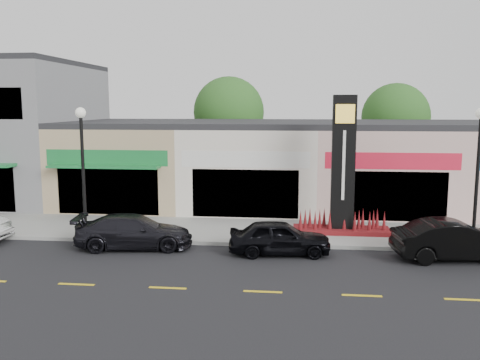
% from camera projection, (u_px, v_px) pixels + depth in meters
% --- Properties ---
extents(ground, '(120.00, 120.00, 0.00)m').
position_uv_depth(ground, '(268.00, 262.00, 18.60)').
color(ground, black).
rests_on(ground, ground).
extents(sidewalk, '(52.00, 4.30, 0.15)m').
position_uv_depth(sidewalk, '(273.00, 231.00, 22.86)').
color(sidewalk, gray).
rests_on(sidewalk, ground).
extents(curb, '(52.00, 0.20, 0.15)m').
position_uv_depth(curb, '(271.00, 245.00, 20.65)').
color(curb, gray).
rests_on(curb, ground).
extents(shop_beige, '(7.00, 10.85, 4.80)m').
position_uv_depth(shop_beige, '(137.00, 161.00, 30.44)').
color(shop_beige, tan).
rests_on(shop_beige, ground).
extents(shop_cream, '(7.00, 10.01, 4.80)m').
position_uv_depth(shop_cream, '(253.00, 162.00, 29.69)').
color(shop_cream, beige).
rests_on(shop_cream, ground).
extents(shop_pink_w, '(7.00, 10.01, 4.80)m').
position_uv_depth(shop_pink_w, '(376.00, 164.00, 28.94)').
color(shop_pink_w, '#C6A297').
rests_on(shop_pink_w, ground).
extents(tree_rear_west, '(5.20, 5.20, 7.83)m').
position_uv_depth(tree_rear_west, '(229.00, 112.00, 37.45)').
color(tree_rear_west, '#382619').
rests_on(tree_rear_west, ground).
extents(tree_rear_mid, '(4.80, 4.80, 7.29)m').
position_uv_depth(tree_rear_mid, '(395.00, 117.00, 36.21)').
color(tree_rear_mid, '#382619').
rests_on(tree_rear_mid, ground).
extents(lamp_west_near, '(0.44, 0.44, 5.47)m').
position_uv_depth(lamp_west_near, '(83.00, 159.00, 21.41)').
color(lamp_west_near, black).
rests_on(lamp_west_near, sidewalk).
extents(lamp_east_near, '(0.44, 0.44, 5.47)m').
position_uv_depth(lamp_east_near, '(478.00, 163.00, 19.69)').
color(lamp_east_near, black).
rests_on(lamp_east_near, sidewalk).
extents(pylon_sign, '(4.20, 1.30, 6.00)m').
position_uv_depth(pylon_sign, '(343.00, 185.00, 22.07)').
color(pylon_sign, '#570E16').
rests_on(pylon_sign, sidewalk).
extents(car_dark_sedan, '(2.50, 4.87, 1.35)m').
position_uv_depth(car_dark_sedan, '(134.00, 231.00, 20.41)').
color(car_dark_sedan, black).
rests_on(car_dark_sedan, ground).
extents(car_black_sedan, '(1.93, 4.03, 1.33)m').
position_uv_depth(car_black_sedan, '(280.00, 237.00, 19.53)').
color(car_black_sedan, black).
rests_on(car_black_sedan, ground).
extents(car_black_conv, '(2.10, 4.67, 1.49)m').
position_uv_depth(car_black_conv, '(455.00, 240.00, 18.80)').
color(car_black_conv, black).
rests_on(car_black_conv, ground).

